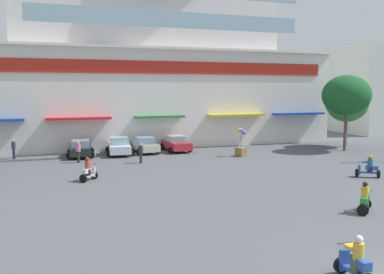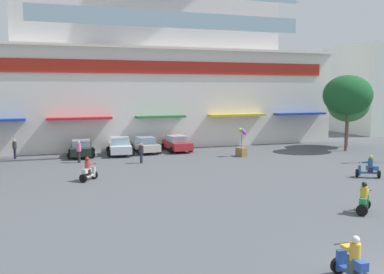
{
  "view_description": "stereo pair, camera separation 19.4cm",
  "coord_description": "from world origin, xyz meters",
  "px_view_note": "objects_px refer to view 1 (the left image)",
  "views": [
    {
      "loc": [
        -9.89,
        -8.95,
        5.83
      ],
      "look_at": [
        -0.86,
        17.77,
        2.55
      ],
      "focal_mm": 39.16,
      "sensor_mm": 36.0,
      "label": 1
    },
    {
      "loc": [
        -9.71,
        -9.01,
        5.83
      ],
      "look_at": [
        -0.86,
        17.77,
        2.55
      ],
      "focal_mm": 39.16,
      "sensor_mm": 36.0,
      "label": 2
    }
  ],
  "objects_px": {
    "plaza_tree_1": "(347,95)",
    "parked_car_0": "(81,148)",
    "plaza_tree_3": "(347,102)",
    "pedestrian_3": "(141,152)",
    "balloon_vendor_cart": "(241,147)",
    "scooter_rider_3": "(365,200)",
    "parked_car_1": "(119,146)",
    "scooter_rider_1": "(356,262)",
    "parked_car_2": "(144,145)",
    "scooter_rider_2": "(88,171)",
    "parked_car_3": "(176,143)",
    "scooter_rider_0": "(368,168)",
    "pedestrian_0": "(14,148)",
    "pedestrian_1": "(78,150)"
  },
  "relations": [
    {
      "from": "plaza_tree_1",
      "to": "parked_car_0",
      "type": "xyz_separation_m",
      "value": [
        -23.74,
        4.46,
        -4.49
      ]
    },
    {
      "from": "plaza_tree_3",
      "to": "pedestrian_3",
      "type": "xyz_separation_m",
      "value": [
        -21.41,
        -2.62,
        -3.63
      ]
    },
    {
      "from": "balloon_vendor_cart",
      "to": "scooter_rider_3",
      "type": "bearing_deg",
      "value": -95.29
    },
    {
      "from": "parked_car_1",
      "to": "scooter_rider_1",
      "type": "xyz_separation_m",
      "value": [
        2.92,
        -26.88,
        -0.15
      ]
    },
    {
      "from": "plaza_tree_1",
      "to": "parked_car_2",
      "type": "distance_m",
      "value": 19.27
    },
    {
      "from": "parked_car_1",
      "to": "scooter_rider_2",
      "type": "distance_m",
      "value": 10.55
    },
    {
      "from": "scooter_rider_1",
      "to": "balloon_vendor_cart",
      "type": "bearing_deg",
      "value": 73.06
    },
    {
      "from": "parked_car_3",
      "to": "scooter_rider_3",
      "type": "distance_m",
      "value": 21.8
    },
    {
      "from": "plaza_tree_1",
      "to": "scooter_rider_3",
      "type": "xyz_separation_m",
      "value": [
        -12.17,
        -16.69,
        -4.6
      ]
    },
    {
      "from": "plaza_tree_1",
      "to": "plaza_tree_3",
      "type": "height_order",
      "value": "plaza_tree_1"
    },
    {
      "from": "scooter_rider_0",
      "to": "pedestrian_0",
      "type": "xyz_separation_m",
      "value": [
        -22.72,
        15.24,
        0.35
      ]
    },
    {
      "from": "plaza_tree_3",
      "to": "pedestrian_0",
      "type": "distance_m",
      "value": 31.32
    },
    {
      "from": "scooter_rider_0",
      "to": "pedestrian_0",
      "type": "relative_size",
      "value": 0.93
    },
    {
      "from": "plaza_tree_1",
      "to": "parked_car_0",
      "type": "distance_m",
      "value": 24.57
    },
    {
      "from": "plaza_tree_3",
      "to": "scooter_rider_1",
      "type": "xyz_separation_m",
      "value": [
        -19.43,
        -24.71,
        -3.9
      ]
    },
    {
      "from": "parked_car_2",
      "to": "scooter_rider_3",
      "type": "relative_size",
      "value": 2.91
    },
    {
      "from": "plaza_tree_3",
      "to": "scooter_rider_1",
      "type": "distance_m",
      "value": 31.67
    },
    {
      "from": "scooter_rider_2",
      "to": "pedestrian_0",
      "type": "distance_m",
      "value": 11.62
    },
    {
      "from": "scooter_rider_1",
      "to": "pedestrian_1",
      "type": "distance_m",
      "value": 24.77
    },
    {
      "from": "pedestrian_1",
      "to": "parked_car_1",
      "type": "bearing_deg",
      "value": 39.26
    },
    {
      "from": "scooter_rider_2",
      "to": "plaza_tree_1",
      "type": "bearing_deg",
      "value": 12.97
    },
    {
      "from": "scooter_rider_2",
      "to": "pedestrian_0",
      "type": "height_order",
      "value": "pedestrian_0"
    },
    {
      "from": "plaza_tree_3",
      "to": "parked_car_1",
      "type": "height_order",
      "value": "plaza_tree_3"
    },
    {
      "from": "scooter_rider_2",
      "to": "scooter_rider_3",
      "type": "xyz_separation_m",
      "value": [
        11.76,
        -11.17,
        -0.02
      ]
    },
    {
      "from": "parked_car_1",
      "to": "pedestrian_3",
      "type": "height_order",
      "value": "pedestrian_3"
    },
    {
      "from": "pedestrian_1",
      "to": "parked_car_2",
      "type": "bearing_deg",
      "value": 30.91
    },
    {
      "from": "scooter_rider_1",
      "to": "scooter_rider_2",
      "type": "distance_m",
      "value": 18.11
    },
    {
      "from": "balloon_vendor_cart",
      "to": "parked_car_1",
      "type": "bearing_deg",
      "value": 156.75
    },
    {
      "from": "parked_car_3",
      "to": "pedestrian_3",
      "type": "relative_size",
      "value": 2.71
    },
    {
      "from": "parked_car_3",
      "to": "pedestrian_1",
      "type": "distance_m",
      "value": 9.7
    },
    {
      "from": "scooter_rider_0",
      "to": "scooter_rider_3",
      "type": "distance_m",
      "value": 8.6
    },
    {
      "from": "parked_car_2",
      "to": "scooter_rider_1",
      "type": "relative_size",
      "value": 2.92
    },
    {
      "from": "parked_car_0",
      "to": "balloon_vendor_cart",
      "type": "bearing_deg",
      "value": -17.88
    },
    {
      "from": "plaza_tree_3",
      "to": "pedestrian_1",
      "type": "distance_m",
      "value": 26.29
    },
    {
      "from": "parked_car_2",
      "to": "scooter_rider_3",
      "type": "xyz_separation_m",
      "value": [
        5.87,
        -21.74,
        -0.11
      ]
    },
    {
      "from": "scooter_rider_2",
      "to": "parked_car_2",
      "type": "bearing_deg",
      "value": 60.87
    },
    {
      "from": "scooter_rider_0",
      "to": "scooter_rider_1",
      "type": "bearing_deg",
      "value": -132.64
    },
    {
      "from": "parked_car_3",
      "to": "balloon_vendor_cart",
      "type": "bearing_deg",
      "value": -46.38
    },
    {
      "from": "pedestrian_1",
      "to": "scooter_rider_1",
      "type": "bearing_deg",
      "value": -74.5
    },
    {
      "from": "scooter_rider_0",
      "to": "pedestrian_1",
      "type": "relative_size",
      "value": 0.89
    },
    {
      "from": "pedestrian_1",
      "to": "scooter_rider_0",
      "type": "bearing_deg",
      "value": -33.52
    },
    {
      "from": "parked_car_2",
      "to": "scooter_rider_0",
      "type": "bearing_deg",
      "value": -52.83
    },
    {
      "from": "parked_car_3",
      "to": "balloon_vendor_cart",
      "type": "xyz_separation_m",
      "value": [
        4.48,
        -4.7,
        0.1
      ]
    },
    {
      "from": "parked_car_2",
      "to": "pedestrian_1",
      "type": "xyz_separation_m",
      "value": [
        -6.08,
        -3.64,
        0.27
      ]
    },
    {
      "from": "plaza_tree_3",
      "to": "pedestrian_3",
      "type": "relative_size",
      "value": 4.16
    },
    {
      "from": "plaza_tree_1",
      "to": "parked_car_0",
      "type": "bearing_deg",
      "value": 169.36
    },
    {
      "from": "scooter_rider_0",
      "to": "scooter_rider_3",
      "type": "relative_size",
      "value": 1.02
    },
    {
      "from": "scooter_rider_3",
      "to": "scooter_rider_1",
      "type": "bearing_deg",
      "value": -132.82
    },
    {
      "from": "plaza_tree_1",
      "to": "parked_car_0",
      "type": "height_order",
      "value": "plaza_tree_1"
    },
    {
      "from": "plaza_tree_3",
      "to": "pedestrian_0",
      "type": "bearing_deg",
      "value": 175.16
    }
  ]
}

